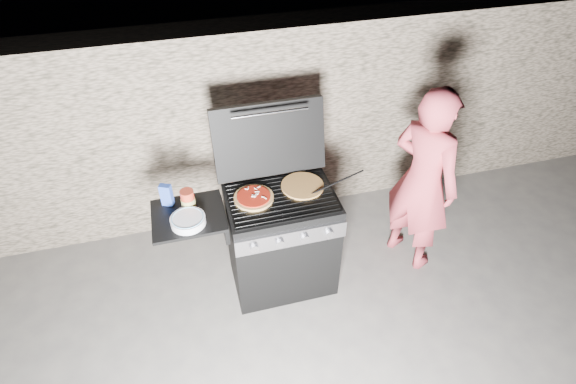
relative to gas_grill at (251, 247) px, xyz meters
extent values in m
plane|color=#4B4947|center=(0.25, 0.00, -0.46)|extent=(50.00, 50.00, 0.00)
cube|color=gray|center=(0.25, 1.05, 0.44)|extent=(8.00, 0.35, 1.80)
cylinder|color=#E3AA5A|center=(0.43, 0.08, 0.46)|extent=(0.41, 0.41, 0.02)
cylinder|color=#A62E1B|center=(-0.40, 0.07, 0.52)|extent=(0.11, 0.11, 0.15)
cube|color=#2644A6|center=(-0.54, 0.14, 0.53)|extent=(0.09, 0.07, 0.17)
cylinder|color=silver|center=(-0.42, -0.09, 0.47)|extent=(0.28, 0.28, 0.05)
imported|color=#B73C47|center=(1.40, 0.00, 0.36)|extent=(0.61, 0.71, 1.64)
cylinder|color=black|center=(0.66, 0.00, 0.50)|extent=(0.48, 0.10, 0.10)
camera|label=1|loc=(-0.34, -2.38, 2.57)|focal=28.00mm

